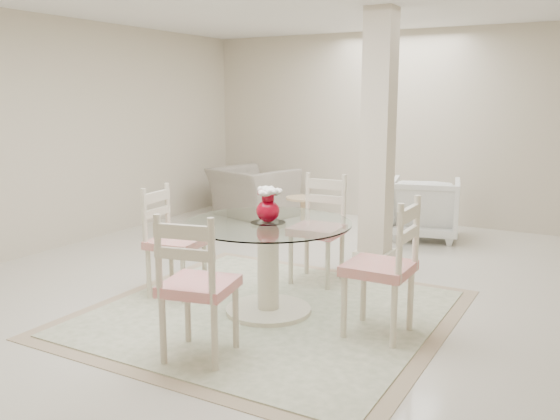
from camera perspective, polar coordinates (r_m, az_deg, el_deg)
The scene contains 13 objects.
ground at distance 5.79m, azimuth -0.15°, elevation -7.10°, with size 7.00×7.00×0.00m, color beige.
room_shell at distance 5.50m, azimuth -0.16°, elevation 11.59°, with size 6.02×7.02×2.71m.
column at distance 6.49m, azimuth 9.43°, elevation 6.89°, with size 0.30×0.30×2.70m, color beige.
area_rug at distance 5.03m, azimuth -1.13°, elevation -9.85°, with size 2.86×2.86×0.02m.
dining_table at distance 4.90m, azimuth -1.15°, elevation -5.56°, with size 1.36×1.36×0.78m.
red_vase at distance 4.78m, azimuth -1.15°, elevation 0.60°, with size 0.22×0.21×0.29m.
dining_chair_east at distance 4.44m, azimuth 10.45°, elevation -4.55°, with size 0.48×0.47×1.18m.
dining_chair_north at distance 5.74m, azimuth 3.88°, elevation -1.01°, with size 0.48×0.49×1.15m.
dining_chair_west at distance 5.42m, azimuth -10.63°, elevation -2.19°, with size 0.48×0.48×1.10m.
dining_chair_south at distance 4.02m, azimuth -8.25°, elevation -6.36°, with size 0.55×0.55×1.15m.
recliner_taupe at distance 8.90m, azimuth -2.66°, elevation 1.70°, with size 1.12×0.98×0.73m, color gray.
armchair_white at distance 7.75m, azimuth 13.75°, elevation 0.19°, with size 0.83×0.85×0.78m, color white.
side_table at distance 7.88m, azimuth 2.22°, elevation -0.59°, with size 0.46×0.46×0.47m.
Camera 1 is at (2.70, -4.79, 1.79)m, focal length 38.00 mm.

